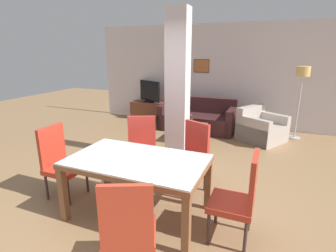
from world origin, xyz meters
TOP-DOWN VIEW (x-y plane):
  - ground_plane at (0.00, 0.00)m, footprint 18.00×18.00m
  - back_wall at (-0.00, 4.64)m, footprint 7.20×0.09m
  - divider_pillar at (-0.15, 1.77)m, footprint 0.38×0.29m
  - dining_table at (0.00, 0.00)m, footprint 1.66×0.99m
  - dining_chair_far_left at (-0.41, 0.88)m, footprint 0.61×0.61m
  - dining_chair_head_left at (-1.23, 0.00)m, footprint 0.46×0.46m
  - dining_chair_far_right at (0.41, 0.87)m, footprint 0.61×0.61m
  - dining_chair_near_right at (0.41, -0.90)m, footprint 0.61×0.61m
  - dining_chair_head_right at (1.22, 0.00)m, footprint 0.46×0.46m
  - sofa at (-0.35, 3.86)m, footprint 1.91×0.86m
  - armchair at (1.23, 3.58)m, footprint 1.17×1.17m
  - coffee_table at (-0.25, 2.88)m, footprint 0.69×0.58m
  - bottle at (-0.21, 2.82)m, footprint 0.07×0.07m
  - tv_stand at (-1.98, 4.36)m, footprint 1.15×0.40m
  - tv_screen at (-1.98, 4.36)m, footprint 0.77×0.38m
  - floor_lamp at (1.98, 4.08)m, footprint 0.29×0.29m

SIDE VIEW (x-z plane):
  - ground_plane at x=0.00m, z-range 0.00..0.00m
  - coffee_table at x=-0.25m, z-range 0.01..0.42m
  - tv_stand at x=-1.98m, z-range 0.00..0.53m
  - armchair at x=1.23m, z-range -0.11..0.65m
  - sofa at x=-0.35m, z-range -0.13..0.70m
  - bottle at x=-0.21m, z-range 0.38..0.62m
  - dining_chair_far_left at x=-0.41m, z-range 0.03..1.04m
  - dining_chair_head_left at x=-1.23m, z-range 0.03..1.04m
  - dining_chair_far_right at x=0.41m, z-range 0.03..1.04m
  - dining_chair_near_right at x=0.41m, z-range 0.03..1.04m
  - dining_chair_head_right at x=1.22m, z-range 0.03..1.04m
  - dining_table at x=0.00m, z-range 0.23..0.98m
  - tv_screen at x=-1.98m, z-range 0.52..1.15m
  - divider_pillar at x=-0.15m, z-range 0.00..2.70m
  - back_wall at x=0.00m, z-range 0.00..2.70m
  - floor_lamp at x=1.98m, z-range 0.56..2.23m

